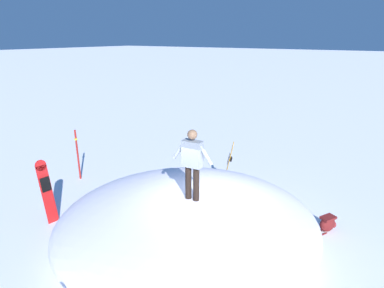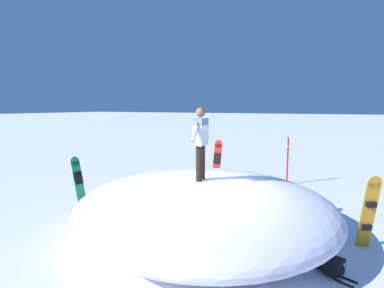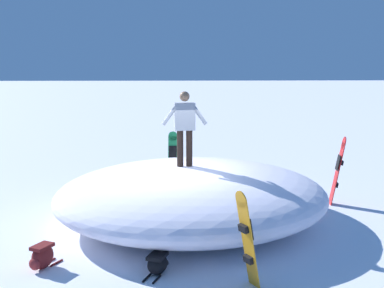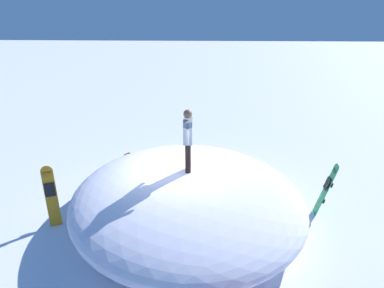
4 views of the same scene
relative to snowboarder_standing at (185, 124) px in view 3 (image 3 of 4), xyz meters
name	(u,v)px [view 3 (image 3 of 4)]	position (x,y,z in m)	size (l,w,h in m)	color
ground	(170,227)	(-0.36, 0.34, -2.19)	(240.00, 240.00, 0.00)	white
snow_mound	(192,194)	(-0.02, -0.15, -1.56)	(6.08, 5.84, 1.26)	white
snowboarder_standing	(185,124)	(0.00, 0.00, 0.00)	(0.26, 1.00, 1.63)	black
snowboard_primary_upright	(338,169)	(1.18, -3.86, -1.30)	(0.33, 0.35, 1.72)	red
snowboard_secondary_upright	(173,157)	(3.62, 0.21, -1.40)	(0.36, 0.30, 1.54)	#1E8C47
snowboard_tertiary_upright	(247,238)	(-3.37, -0.82, -1.38)	(0.40, 0.42, 1.57)	orange
backpack_near	(158,263)	(-2.75, 0.56, -2.01)	(0.71, 0.47, 0.34)	black
backpack_far	(42,256)	(-2.46, 2.53, -1.97)	(0.69, 0.50, 0.43)	maroon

